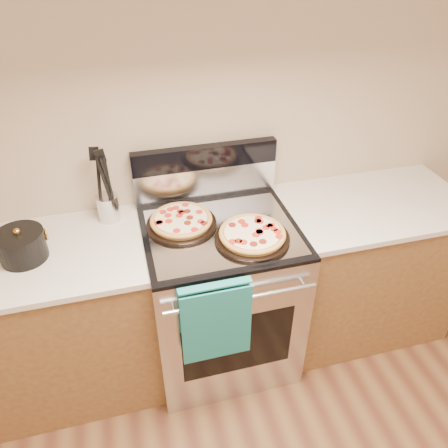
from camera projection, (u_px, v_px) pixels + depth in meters
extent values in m
plane|color=#C2AA8C|center=(202.00, 119.00, 2.17)|extent=(4.00, 0.00, 4.00)
cube|color=#B7B7BC|center=(221.00, 297.00, 2.42)|extent=(0.76, 0.68, 0.90)
cube|color=black|center=(238.00, 344.00, 2.15)|extent=(0.56, 0.01, 0.40)
cube|color=black|center=(220.00, 230.00, 2.15)|extent=(0.76, 0.68, 0.02)
cube|color=silver|center=(206.00, 182.00, 2.33)|extent=(0.76, 0.06, 0.18)
cube|color=black|center=(205.00, 157.00, 2.25)|extent=(0.76, 0.06, 0.12)
cylinder|color=silver|center=(242.00, 299.00, 1.92)|extent=(0.70, 0.03, 0.03)
cube|color=gray|center=(222.00, 232.00, 2.12)|extent=(0.70, 0.55, 0.01)
cube|color=brown|center=(55.00, 326.00, 2.26)|extent=(1.00, 0.62, 0.88)
cube|color=beige|center=(33.00, 258.00, 2.00)|extent=(1.02, 0.64, 0.03)
cube|color=brown|center=(361.00, 268.00, 2.63)|extent=(1.00, 0.62, 0.88)
cube|color=beige|center=(376.00, 205.00, 2.36)|extent=(1.02, 0.64, 0.03)
cylinder|color=silver|center=(108.00, 208.00, 2.19)|extent=(0.11, 0.11, 0.14)
cylinder|color=black|center=(22.00, 247.00, 1.94)|extent=(0.27, 0.27, 0.13)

